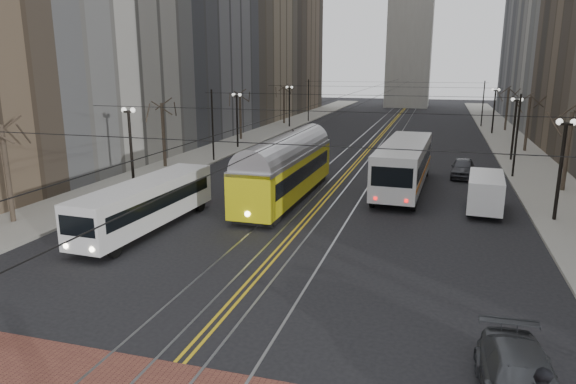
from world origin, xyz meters
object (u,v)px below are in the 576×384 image
Objects in this scene: streetcar at (286,174)px; rear_bus at (404,167)px; cargo_van at (485,194)px; sedan_grey at (463,168)px; transit_bus at (147,206)px.

rear_bus is at bearing 33.42° from streetcar.
cargo_van is 10.23m from sedan_grey.
rear_bus reaches higher than cargo_van.
rear_bus is (12.66, 13.23, 0.38)m from transit_bus.
cargo_van is (12.50, 0.34, -0.54)m from streetcar.
sedan_grey is at bearing 50.82° from transit_bus.
sedan_grey is (16.94, 19.07, -0.57)m from transit_bus.
cargo_van is at bearing 28.92° from transit_bus.
streetcar is (5.33, 8.55, 0.33)m from transit_bus.
streetcar is at bearing -134.47° from sedan_grey.
streetcar is 3.16× the size of sedan_grey.
transit_bus is 2.09× the size of cargo_van.
streetcar reaches higher than transit_bus.
transit_bus is 18.31m from rear_bus.
cargo_van is at bearing 2.38° from streetcar.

